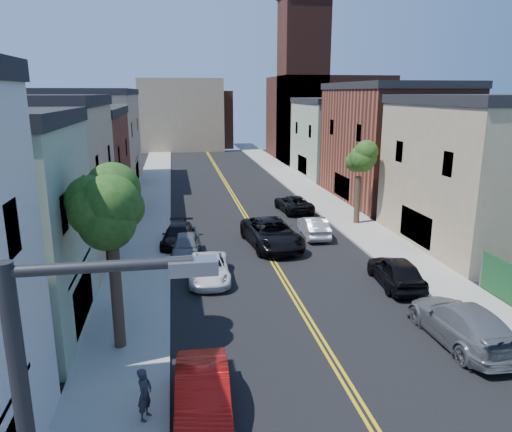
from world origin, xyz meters
name	(u,v)px	position (x,y,z in m)	size (l,w,h in m)	color
sidewalk_left	(149,203)	(-7.90, 40.00, 0.07)	(3.20, 100.00, 0.15)	gray
sidewalk_right	(318,196)	(7.90, 40.00, 0.07)	(3.20, 100.00, 0.15)	gray
curb_left	(169,202)	(-6.15, 40.00, 0.07)	(0.30, 100.00, 0.15)	gray
curb_right	(300,197)	(6.15, 40.00, 0.07)	(0.30, 100.00, 0.15)	gray
bldg_left_tan_near	(23,188)	(-14.00, 25.00, 4.50)	(9.00, 10.00, 9.00)	#998466
bldg_left_brick	(65,168)	(-14.00, 36.00, 4.00)	(9.00, 12.00, 8.00)	brown
bldg_left_tan_far	(92,141)	(-14.00, 50.00, 4.75)	(9.00, 16.00, 9.50)	#998466
bldg_right_tan	(485,177)	(14.00, 24.00, 4.50)	(9.00, 12.00, 9.00)	#998466
bldg_right_brick	(391,146)	(14.00, 38.00, 5.00)	(9.00, 14.00, 10.00)	brown
bldg_right_palegrn	(339,140)	(14.00, 52.00, 4.25)	(9.00, 12.00, 8.50)	gray
church	(321,110)	(16.33, 67.07, 7.24)	(16.20, 14.20, 22.60)	#4C2319
backdrop_left	(181,115)	(-4.00, 82.00, 6.00)	(14.00, 8.00, 12.00)	#998466
backdrop_center	(203,119)	(0.00, 86.00, 5.00)	(10.00, 8.00, 10.00)	brown
tree_left_mid	(109,183)	(-7.88, 14.01, 6.58)	(5.20, 5.20, 9.29)	#3C2C1E
tree_right_far	(360,148)	(7.92, 30.01, 5.76)	(4.40, 4.40, 8.03)	#3C2C1E
red_sedan	(203,397)	(-4.98, 9.24, 0.77)	(1.64, 4.69, 1.55)	#B4110C
white_pickup	(209,269)	(-3.93, 20.61, 0.64)	(2.11, 4.58, 1.27)	silver
grey_car_left	(186,246)	(-5.05, 24.51, 0.73)	(1.71, 4.26, 1.45)	#56595E
black_car_left	(178,235)	(-5.50, 27.07, 0.66)	(1.86, 4.58, 1.33)	black
grey_car_right	(462,323)	(5.50, 12.29, 0.82)	(2.31, 5.68, 1.65)	slate
black_car_right	(396,271)	(5.50, 18.21, 0.79)	(1.87, 4.65, 1.58)	black
silver_car_right	(314,227)	(3.80, 27.46, 0.71)	(1.50, 4.29, 1.41)	#A8AAB0
dark_car_right_far	(293,203)	(4.19, 34.87, 0.68)	(2.27, 4.93, 1.37)	black
black_suv_lane	(272,233)	(0.50, 25.76, 0.88)	(2.94, 6.37, 1.77)	black
pedestrian_left	(145,394)	(-6.70, 9.39, 0.98)	(0.60, 0.40, 1.65)	#292A32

